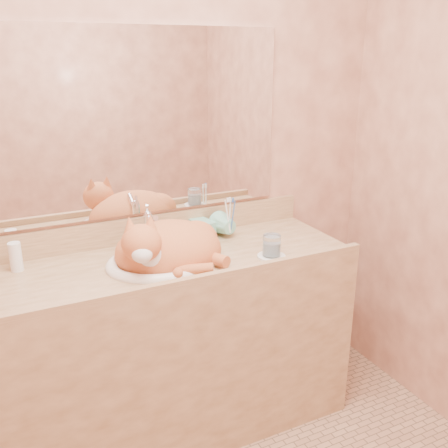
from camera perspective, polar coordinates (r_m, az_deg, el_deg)
name	(u,v)px	position (r m, az deg, el deg)	size (l,w,h in m)	color
wall_back	(142,155)	(2.26, -9.30, 7.77)	(2.40, 0.02, 2.50)	#9A5B46
vanity_counter	(171,347)	(2.32, -6.13, -13.81)	(1.60, 0.55, 0.85)	olive
mirror	(142,124)	(2.22, -9.41, 11.26)	(1.30, 0.02, 0.80)	white
sink_basin	(163,247)	(2.07, -7.04, -2.59)	(0.47, 0.39, 0.15)	white
faucet	(149,229)	(2.23, -8.60, -0.54)	(0.05, 0.13, 0.19)	white
cat	(166,246)	(2.06, -6.64, -2.50)	(0.45, 0.37, 0.25)	#BB562B
soap_dispenser	(210,222)	(2.31, -1.66, 0.24)	(0.08, 0.08, 0.18)	#76BEA3
toothbrush_cup	(230,229)	(2.33, 0.74, -0.53)	(0.11, 0.11, 0.11)	#76BEA3
toothbrushes	(230,215)	(2.30, 0.75, 1.09)	(0.03, 0.03, 0.20)	white
saucer	(271,256)	(2.15, 5.44, -3.71)	(0.12, 0.12, 0.01)	white
water_glass	(272,246)	(2.13, 5.48, -2.46)	(0.08, 0.08, 0.09)	white
lotion_bottle	(16,257)	(2.16, -22.71, -3.47)	(0.05, 0.05, 0.12)	white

